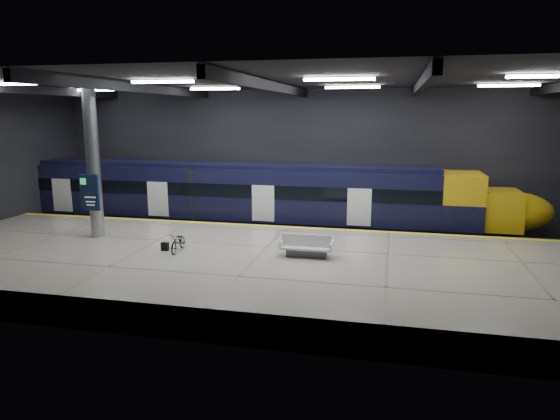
% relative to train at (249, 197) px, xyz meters
% --- Properties ---
extents(ground, '(30.00, 30.00, 0.00)m').
position_rel_train_xyz_m(ground, '(2.71, -5.50, -2.06)').
color(ground, black).
rests_on(ground, ground).
extents(room_shell, '(30.10, 16.10, 8.05)m').
position_rel_train_xyz_m(room_shell, '(2.71, -5.49, 3.66)').
color(room_shell, black).
rests_on(room_shell, ground).
extents(platform, '(30.00, 11.00, 1.10)m').
position_rel_train_xyz_m(platform, '(2.71, -8.00, -1.51)').
color(platform, '#B6AF9A').
rests_on(platform, ground).
extents(safety_strip, '(30.00, 0.40, 0.01)m').
position_rel_train_xyz_m(safety_strip, '(2.71, -2.75, -0.95)').
color(safety_strip, yellow).
rests_on(safety_strip, platform).
extents(rails, '(30.00, 1.52, 0.16)m').
position_rel_train_xyz_m(rails, '(2.71, 0.00, -1.98)').
color(rails, gray).
rests_on(rails, ground).
extents(train, '(29.40, 2.84, 3.79)m').
position_rel_train_xyz_m(train, '(0.00, 0.00, 0.00)').
color(train, black).
rests_on(train, ground).
extents(bench, '(2.03, 0.85, 0.90)m').
position_rel_train_xyz_m(bench, '(4.60, -7.60, -0.64)').
color(bench, '#595B60').
rests_on(bench, platform).
extents(bicycle, '(0.65, 1.55, 0.80)m').
position_rel_train_xyz_m(bicycle, '(-0.63, -8.05, -0.56)').
color(bicycle, '#99999E').
rests_on(bicycle, platform).
extents(pannier_bag, '(0.30, 0.18, 0.35)m').
position_rel_train_xyz_m(pannier_bag, '(-1.23, -8.05, -0.78)').
color(pannier_bag, black).
rests_on(pannier_bag, platform).
extents(info_column, '(0.90, 0.78, 6.90)m').
position_rel_train_xyz_m(info_column, '(-5.29, -6.52, 2.40)').
color(info_column, '#9EA0A5').
rests_on(info_column, platform).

